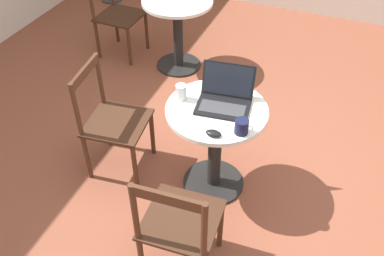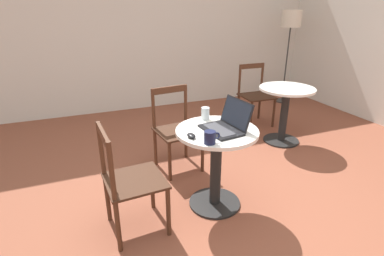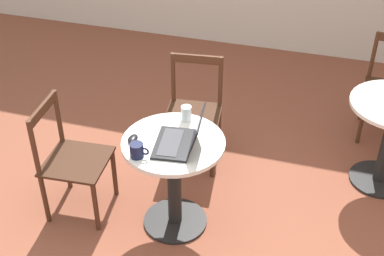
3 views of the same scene
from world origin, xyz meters
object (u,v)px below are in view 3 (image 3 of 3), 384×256
Objects in this scene: mug at (137,150)px; drinking_glass at (186,113)px; chair_near_back at (194,112)px; laptop at (181,139)px; cafe_table_near at (174,168)px; mouse at (133,139)px; chair_near_left at (71,160)px.

drinking_glass is at bearing 69.98° from mug.
chair_near_back is 2.28× the size of laptop.
cafe_table_near is 7.35× the size of mouse.
cafe_table_near is at bearing -91.25° from drinking_glass.
chair_near_left is 8.90× the size of mouse.
chair_near_left is 7.03× the size of mug.
chair_near_left is 2.28× the size of laptop.
laptop is (0.16, -0.82, 0.34)m from chair_near_back.
mug is (-0.23, -0.19, -0.00)m from laptop.
drinking_glass is (0.27, 0.33, 0.04)m from mouse.
mouse is at bearing -164.91° from cafe_table_near.
mouse is at bearing -2.03° from chair_near_left.
cafe_table_near is 6.66× the size of drinking_glass.
chair_near_back is at bearing 85.88° from mug.
cafe_table_near is 5.81× the size of mug.
cafe_table_near is at bearing 15.09° from mouse.
mug reaches higher than cafe_table_near.
mouse is (-0.26, -0.07, 0.25)m from cafe_table_near.
cafe_table_near is 0.83× the size of chair_near_left.
cafe_table_near is 1.89× the size of laptop.
mouse is at bearing -173.02° from laptop.
cafe_table_near is 0.39m from drinking_glass.
mouse reaches higher than cafe_table_near.
chair_near_back is 0.90m from laptop.
cafe_table_near is at bearing 52.37° from mug.
cafe_table_near is 0.77m from chair_near_left.
mug is (0.59, -0.17, 0.34)m from chair_near_left.
mouse is at bearing 121.29° from mug.
laptop is (0.06, -0.03, 0.28)m from cafe_table_near.
laptop is 0.30m from mug.
laptop is at bearing -79.68° from drinking_glass.
laptop is at bearing 1.48° from chair_near_left.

